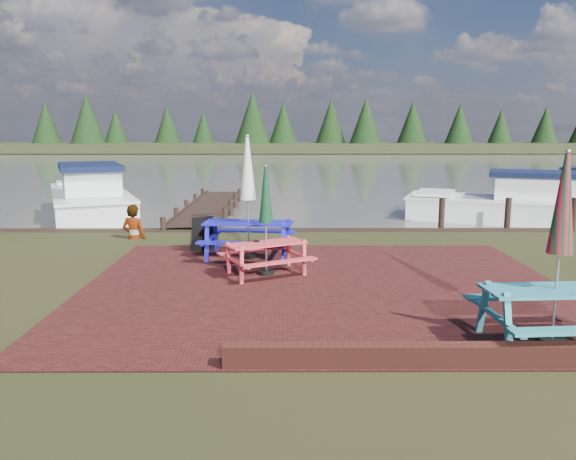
# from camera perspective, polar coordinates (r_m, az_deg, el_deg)

# --- Properties ---
(ground) EXTENTS (120.00, 120.00, 0.00)m
(ground) POSITION_cam_1_polar(r_m,az_deg,el_deg) (9.68, 4.02, -7.46)
(ground) COLOR black
(ground) RESTS_ON ground
(paving) EXTENTS (9.00, 7.50, 0.02)m
(paving) POSITION_cam_1_polar(r_m,az_deg,el_deg) (10.63, 3.62, -5.77)
(paving) COLOR #381311
(paving) RESTS_ON ground
(brick_wall) EXTENTS (6.21, 1.79, 0.30)m
(brick_wall) POSITION_cam_1_polar(r_m,az_deg,el_deg) (7.87, 21.52, -11.26)
(brick_wall) COLOR #4C1E16
(brick_wall) RESTS_ON ground
(water) EXTENTS (120.00, 60.00, 0.02)m
(water) POSITION_cam_1_polar(r_m,az_deg,el_deg) (46.29, 0.61, 6.59)
(water) COLOR #46443C
(water) RESTS_ON ground
(far_treeline) EXTENTS (120.00, 10.00, 8.10)m
(far_treeline) POSITION_cam_1_polar(r_m,az_deg,el_deg) (75.20, 0.27, 10.49)
(far_treeline) COLOR black
(far_treeline) RESTS_ON ground
(picnic_table_teal) EXTENTS (2.01, 1.81, 2.65)m
(picnic_table_teal) POSITION_cam_1_polar(r_m,az_deg,el_deg) (8.42, 25.65, -4.60)
(picnic_table_teal) COLOR teal
(picnic_table_teal) RESTS_ON ground
(picnic_table_red) EXTENTS (2.07, 2.00, 2.22)m
(picnic_table_red) POSITION_cam_1_polar(r_m,az_deg,el_deg) (11.31, -2.24, -0.79)
(picnic_table_red) COLOR #E13941
(picnic_table_red) RESTS_ON ground
(picnic_table_blue) EXTENTS (2.20, 2.01, 2.78)m
(picnic_table_blue) POSITION_cam_1_polar(r_m,az_deg,el_deg) (12.80, -4.07, 1.39)
(picnic_table_blue) COLOR #1715A4
(picnic_table_blue) RESTS_ON ground
(chalkboard) EXTENTS (0.58, 0.71, 0.88)m
(chalkboard) POSITION_cam_1_polar(r_m,az_deg,el_deg) (13.77, -8.59, -0.27)
(chalkboard) COLOR black
(chalkboard) RESTS_ON ground
(jetty) EXTENTS (1.76, 9.08, 1.00)m
(jetty) POSITION_cam_1_polar(r_m,az_deg,el_deg) (20.85, -7.95, 2.35)
(jetty) COLOR black
(jetty) RESTS_ON ground
(boat_jetty) EXTENTS (5.17, 7.73, 2.13)m
(boat_jetty) POSITION_cam_1_polar(r_m,az_deg,el_deg) (21.48, -19.44, 2.96)
(boat_jetty) COLOR white
(boat_jetty) RESTS_ON ground
(boat_near) EXTENTS (7.44, 4.80, 1.90)m
(boat_near) POSITION_cam_1_polar(r_m,az_deg,el_deg) (20.60, 22.36, 2.31)
(boat_near) COLOR white
(boat_near) RESTS_ON ground
(person) EXTENTS (0.76, 0.59, 1.85)m
(person) POSITION_cam_1_polar(r_m,az_deg,el_deg) (15.65, -15.51, 2.47)
(person) COLOR gray
(person) RESTS_ON ground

